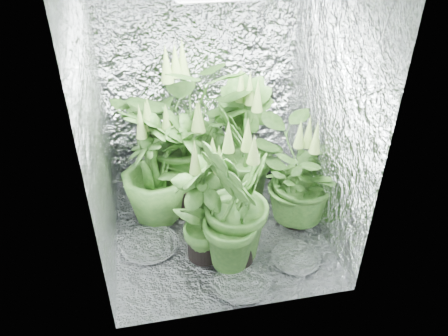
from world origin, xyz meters
TOP-DOWN VIEW (x-y plane):
  - ground at (0.00, 0.00)m, footprint 1.60×1.60m
  - walls at (0.00, 0.00)m, footprint 1.62×1.62m
  - plant_a at (-0.15, 0.58)m, footprint 1.28×1.28m
  - plant_b at (-0.21, 0.28)m, footprint 0.63×0.63m
  - plant_c at (0.25, 0.33)m, footprint 0.73×0.73m
  - plant_d at (-0.45, 0.24)m, footprint 0.76×0.76m
  - plant_e at (0.64, -0.03)m, footprint 0.89×0.89m
  - plant_f at (-0.15, -0.27)m, footprint 0.68×0.68m
  - plant_g at (0.05, -0.39)m, footprint 0.67×0.67m
  - circulation_fan at (0.61, 0.63)m, footprint 0.16×0.30m
  - plant_label at (0.11, -0.42)m, footprint 0.06×0.04m

SIDE VIEW (x-z plane):
  - ground at x=0.00m, z-range 0.00..0.00m
  - circulation_fan at x=0.61m, z-range -0.03..0.31m
  - plant_label at x=0.11m, z-range 0.26..0.34m
  - plant_e at x=0.64m, z-range -0.03..0.90m
  - plant_b at x=-0.21m, z-range -0.05..0.96m
  - plant_f at x=-0.15m, z-range -0.04..0.96m
  - plant_d at x=-0.45m, z-range -0.03..1.02m
  - plant_g at x=0.05m, z-range -0.04..1.09m
  - plant_c at x=0.25m, z-range -0.04..1.12m
  - plant_a at x=-0.15m, z-range -0.03..1.31m
  - walls at x=0.00m, z-range 0.00..2.00m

